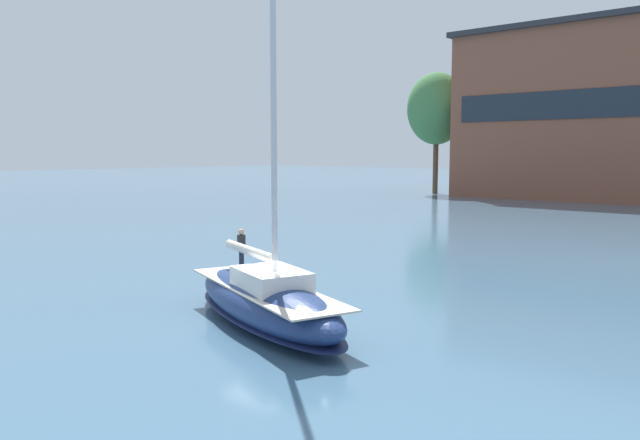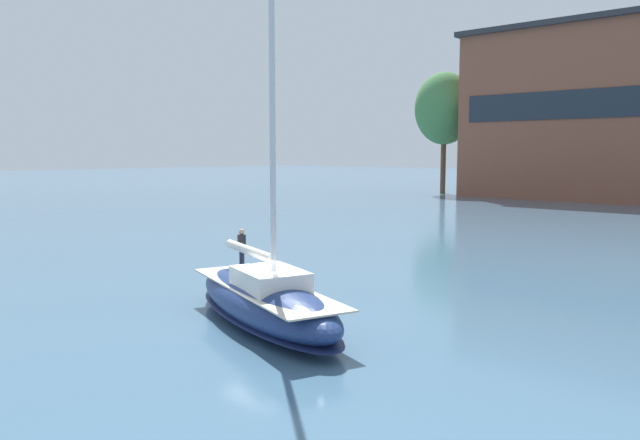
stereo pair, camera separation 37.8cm
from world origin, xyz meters
The scene contains 4 objects.
ground_plane centered at (0.00, 0.00, 0.00)m, with size 400.00×400.00×0.00m, color #42667F.
waterfront_building centered at (-10.27, 72.35, 11.32)m, with size 36.11×19.17×22.57m.
tree_shore_left centered at (-32.37, 67.53, 12.62)m, with size 8.76×8.76×18.03m.
sailboat_main centered at (0.02, -0.01, 0.96)m, with size 10.61×6.20×14.07m.
Camera 2 is at (15.98, -15.06, 6.17)m, focal length 35.00 mm.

